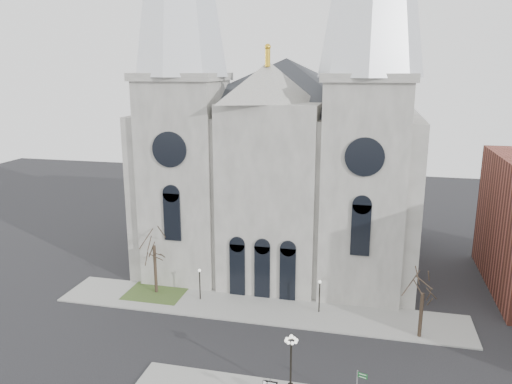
# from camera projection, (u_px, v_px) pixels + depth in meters

# --- Properties ---
(ground) EXTENTS (160.00, 160.00, 0.00)m
(ground) POSITION_uv_depth(u_px,v_px,m) (224.00, 374.00, 38.28)
(ground) COLOR black
(ground) RESTS_ON ground
(sidewalk_far) EXTENTS (40.00, 6.00, 0.14)m
(sidewalk_far) POSITION_uv_depth(u_px,v_px,m) (257.00, 308.00, 48.66)
(sidewalk_far) COLOR gray
(sidewalk_far) RESTS_ON ground
(grass_patch) EXTENTS (6.00, 5.00, 0.18)m
(grass_patch) POSITION_uv_depth(u_px,v_px,m) (157.00, 292.00, 52.04)
(grass_patch) COLOR #354C20
(grass_patch) RESTS_ON ground
(cathedral) EXTENTS (33.00, 26.66, 54.00)m
(cathedral) POSITION_uv_depth(u_px,v_px,m) (281.00, 109.00, 55.48)
(cathedral) COLOR gray
(cathedral) RESTS_ON ground
(tree_left) EXTENTS (3.20, 3.20, 7.50)m
(tree_left) POSITION_uv_depth(u_px,v_px,m) (154.00, 243.00, 50.73)
(tree_left) COLOR black
(tree_left) RESTS_ON ground
(tree_right) EXTENTS (3.20, 3.20, 6.00)m
(tree_right) POSITION_uv_depth(u_px,v_px,m) (423.00, 290.00, 42.39)
(tree_right) COLOR black
(tree_right) RESTS_ON ground
(ped_lamp_left) EXTENTS (0.32, 0.32, 3.26)m
(ped_lamp_left) POSITION_uv_depth(u_px,v_px,m) (200.00, 279.00, 49.92)
(ped_lamp_left) COLOR black
(ped_lamp_left) RESTS_ON sidewalk_far
(ped_lamp_right) EXTENTS (0.32, 0.32, 3.26)m
(ped_lamp_right) POSITION_uv_depth(u_px,v_px,m) (320.00, 291.00, 47.26)
(ped_lamp_right) COLOR black
(ped_lamp_right) RESTS_ON sidewalk_far
(globe_lamp) EXTENTS (1.27, 1.27, 4.61)m
(globe_lamp) POSITION_uv_depth(u_px,v_px,m) (291.00, 357.00, 35.16)
(globe_lamp) COLOR black
(globe_lamp) RESTS_ON sidewalk_near
(street_name_sign) EXTENTS (0.75, 0.26, 2.40)m
(street_name_sign) POSITION_uv_depth(u_px,v_px,m) (358.00, 383.00, 34.57)
(street_name_sign) COLOR slate
(street_name_sign) RESTS_ON sidewalk_near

